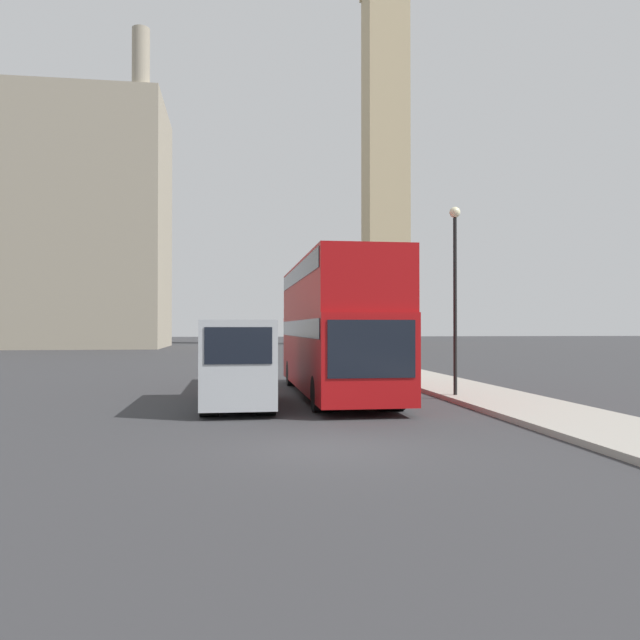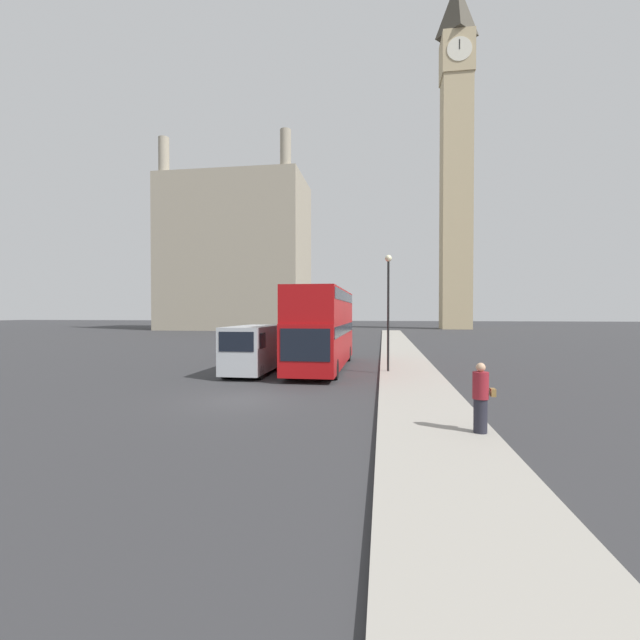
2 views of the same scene
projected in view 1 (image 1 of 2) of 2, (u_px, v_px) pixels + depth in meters
The scene contains 7 objects.
ground_plane at pixel (326, 447), 12.24m from camera, with size 300.00×300.00×0.00m, color #333335.
sidewalk_strip at pixel (632, 435), 13.16m from camera, with size 3.09×120.00×0.15m.
clock_tower at pixel (385, 93), 86.93m from camera, with size 6.09×6.26×68.50m.
building_block_distant at pixel (49, 225), 72.88m from camera, with size 26.64×15.98×35.04m.
red_double_decker_bus at pixel (335, 322), 21.51m from camera, with size 2.63×11.49×4.56m.
white_van at pixel (237, 361), 18.32m from camera, with size 2.03×5.46×2.55m.
street_lamp at pixel (455, 273), 20.45m from camera, with size 0.36×0.36×6.18m.
Camera 1 is at (-1.83, -12.13, 2.35)m, focal length 35.00 mm.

